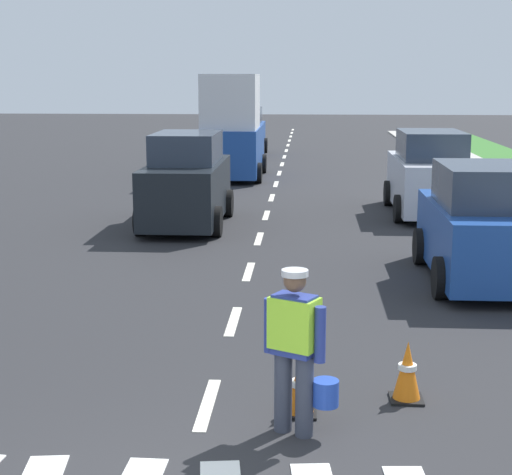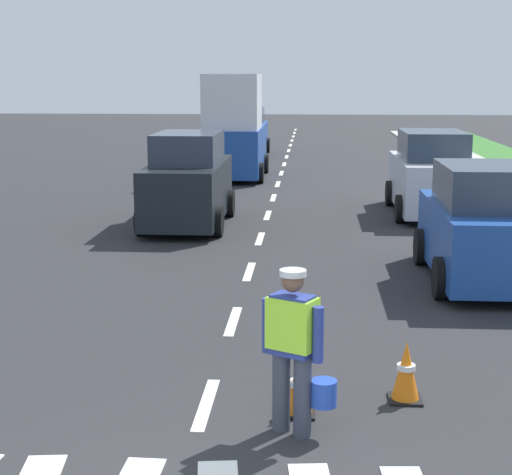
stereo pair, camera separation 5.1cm
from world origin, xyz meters
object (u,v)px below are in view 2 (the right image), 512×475
Objects in this scene: car_parked_curbside at (483,228)px; road_worker at (295,344)px; delivery_truck at (234,132)px; car_oncoming_lead at (188,183)px; car_parked_far at (431,176)px; traffic_cone_far at (298,387)px; car_oncoming_third at (245,133)px; traffic_cone_near at (406,372)px.

road_worker is at bearing -116.11° from car_parked_curbside.
delivery_truck is at bearing 97.15° from road_worker.
car_parked_far is (5.93, 1.98, -0.03)m from car_oncoming_lead.
car_oncoming_lead is at bearing 104.62° from traffic_cone_far.
car_oncoming_third is (-2.87, 27.84, 0.69)m from traffic_cone_far.
car_oncoming_third reaches higher than road_worker.
car_parked_far is (3.17, 13.15, 0.06)m from road_worker.
traffic_cone_far is at bearing -103.89° from car_parked_far.
delivery_truck is at bearing 100.95° from traffic_cone_near.
traffic_cone_far is at bearing -159.45° from traffic_cone_near.
car_parked_curbside is at bearing 63.89° from road_worker.
car_oncoming_lead is at bearing -89.73° from car_oncoming_third.
road_worker is 20.29m from delivery_truck.
car_oncoming_third is (-6.01, 15.15, -0.01)m from car_parked_far.
delivery_truck reaches higher than traffic_cone_near.
delivery_truck reaches higher than car_oncoming_third.
car_parked_curbside reaches higher than traffic_cone_near.
delivery_truck is 14.97m from car_parked_curbside.
car_oncoming_lead is 1.08× the size of car_parked_curbside.
traffic_cone_far is (0.03, 0.47, -0.64)m from road_worker.
road_worker is at bearing -103.54° from car_parked_far.
road_worker is 28.45m from car_oncoming_third.
delivery_truck is (-2.53, 20.12, 0.68)m from road_worker.
car_oncoming_third is at bearing 111.63° from car_parked_far.
car_oncoming_lead is 1.00× the size of car_oncoming_third.
road_worker reaches higher than traffic_cone_far.
car_parked_far is at bearing 76.46° from road_worker.
car_oncoming_lead reaches higher than traffic_cone_far.
delivery_truck is 8.21m from car_oncoming_third.
car_parked_far reaches higher than road_worker.
road_worker is at bearing -93.73° from traffic_cone_far.
traffic_cone_far is 0.14× the size of car_parked_far.
car_oncoming_third reaches higher than car_parked_curbside.
traffic_cone_far is at bearing 86.27° from road_worker.
car_parked_curbside is (3.04, 5.79, 0.65)m from traffic_cone_far.
road_worker is 0.39× the size of car_parked_far.
road_worker is at bearing -84.27° from car_oncoming_third.
car_parked_far is 16.30m from car_oncoming_third.
delivery_truck is (-3.72, 19.22, 1.28)m from traffic_cone_near.
delivery_truck is (-2.56, 19.66, 1.32)m from traffic_cone_far.
car_oncoming_third is at bearing 92.20° from delivery_truck.
delivery_truck is 1.10× the size of car_oncoming_lead.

